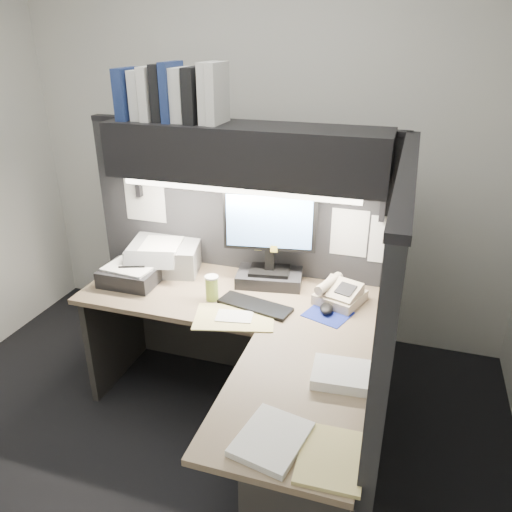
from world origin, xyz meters
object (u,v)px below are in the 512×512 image
desk (256,410)px  printer (166,255)px  overhead_shelf (245,153)px  keyboard (255,305)px  monitor (270,249)px  telephone (340,294)px  coffee_cup (212,289)px  notebook_stack (131,275)px

desk → printer: printer is taller
desk → printer: size_ratio=4.02×
overhead_shelf → printer: (-0.54, 0.02, -0.69)m
desk → keyboard: bearing=108.1°
printer → monitor: bearing=-14.8°
telephone → coffee_cup: size_ratio=1.79×
monitor → printer: (-0.68, 0.02, -0.14)m
desk → keyboard: keyboard is taller
desk → telephone: (0.28, 0.66, 0.33)m
printer → notebook_stack: (-0.10, -0.25, -0.04)m
coffee_cup → telephone: bearing=15.3°
desk → printer: (-0.84, 0.77, 0.37)m
monitor → telephone: (0.43, -0.09, -0.18)m
monitor → printer: 0.70m
coffee_cup → printer: 0.53m
overhead_shelf → desk: bearing=-68.2°
overhead_shelf → notebook_stack: (-0.64, -0.23, -0.72)m
overhead_shelf → notebook_stack: overhead_shelf is taller
overhead_shelf → telephone: size_ratio=6.49×
overhead_shelf → printer: size_ratio=3.67×
keyboard → notebook_stack: notebook_stack is taller
overhead_shelf → coffee_cup: size_ratio=11.62×
printer → notebook_stack: size_ratio=1.30×
printer → coffee_cup: bearing=-47.9°
keyboard → printer: 0.76m
telephone → coffee_cup: (-0.68, -0.19, 0.02)m
keyboard → notebook_stack: (-0.79, 0.06, 0.04)m
printer → notebook_stack: printer is taller
overhead_shelf → coffee_cup: overhead_shelf is taller
desk → overhead_shelf: size_ratio=1.10×
desk → notebook_stack: (-0.94, 0.52, 0.34)m
telephone → notebook_stack: bearing=-154.0°
keyboard → coffee_cup: coffee_cup is taller
monitor → keyboard: bearing=-98.2°
monitor → keyboard: (0.00, -0.29, -0.22)m
keyboard → telephone: bearing=37.0°
coffee_cup → notebook_stack: bearing=174.8°
overhead_shelf → keyboard: (0.15, -0.29, -0.76)m
monitor → printer: monitor is taller
desk → monitor: 0.92m
desk → overhead_shelf: 1.33m
monitor → notebook_stack: (-0.79, -0.23, -0.18)m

